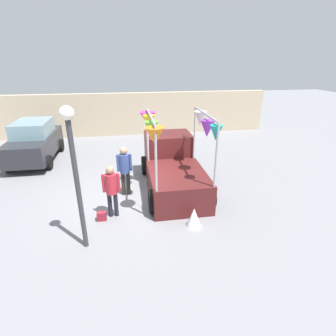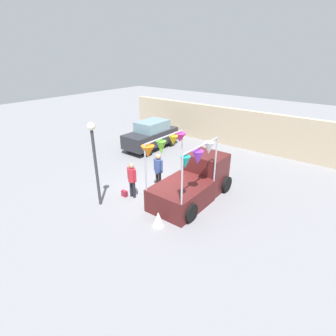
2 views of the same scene
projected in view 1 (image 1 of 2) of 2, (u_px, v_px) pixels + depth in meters
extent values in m
plane|color=slate|center=(133.00, 197.00, 9.29)|extent=(60.00, 60.00, 0.00)
cube|color=#4C1919|center=(177.00, 186.00, 9.02)|extent=(1.90, 2.60, 1.00)
cube|color=#4C1919|center=(168.00, 155.00, 10.69)|extent=(1.80, 1.40, 1.80)
cube|color=#8CB2C6|center=(168.00, 145.00, 10.51)|extent=(1.76, 1.37, 0.60)
cylinder|color=black|center=(144.00, 165.00, 11.06)|extent=(0.22, 0.76, 0.76)
cylinder|color=black|center=(188.00, 162.00, 11.35)|extent=(0.22, 0.76, 0.76)
cylinder|color=black|center=(152.00, 201.00, 8.29)|extent=(0.22, 0.76, 0.76)
cylinder|color=black|center=(210.00, 196.00, 8.58)|extent=(0.22, 0.76, 0.76)
cylinder|color=#A5A5AD|center=(148.00, 136.00, 9.43)|extent=(0.07, 0.07, 1.94)
cylinder|color=#A5A5AD|center=(195.00, 134.00, 9.69)|extent=(0.07, 0.07, 1.94)
cylinder|color=#A5A5AD|center=(156.00, 160.00, 7.21)|extent=(0.07, 0.07, 1.94)
cylinder|color=#A5A5AD|center=(216.00, 156.00, 7.47)|extent=(0.07, 0.07, 1.94)
cylinder|color=#A5A5AD|center=(150.00, 116.00, 7.94)|extent=(0.07, 2.44, 0.07)
cylinder|color=#A5A5AD|center=(206.00, 114.00, 8.21)|extent=(0.07, 2.44, 0.07)
cone|color=orange|center=(155.00, 136.00, 7.12)|extent=(0.70, 0.70, 0.49)
cone|color=teal|center=(216.00, 133.00, 7.38)|extent=(0.44, 0.44, 0.45)
cone|color=#66CC33|center=(152.00, 131.00, 7.88)|extent=(0.52, 0.52, 0.56)
cone|color=purple|center=(207.00, 129.00, 8.15)|extent=(0.63, 0.63, 0.54)
cone|color=yellow|center=(149.00, 122.00, 8.59)|extent=(0.56, 0.56, 0.42)
cone|color=white|center=(200.00, 119.00, 8.83)|extent=(0.55, 0.55, 0.49)
cone|color=#D83399|center=(148.00, 118.00, 9.01)|extent=(0.80, 0.80, 0.40)
cube|color=#26262B|center=(35.00, 145.00, 12.34)|extent=(1.70, 4.00, 0.90)
cube|color=#72939E|center=(33.00, 128.00, 12.18)|extent=(1.50, 2.10, 0.66)
cylinder|color=black|center=(27.00, 147.00, 13.53)|extent=(0.18, 0.64, 0.64)
cylinder|color=black|center=(61.00, 145.00, 13.78)|extent=(0.18, 0.64, 0.64)
cylinder|color=black|center=(8.00, 165.00, 11.26)|extent=(0.18, 0.64, 0.64)
cylinder|color=black|center=(49.00, 162.00, 11.51)|extent=(0.18, 0.64, 0.64)
cylinder|color=black|center=(110.00, 205.00, 8.05)|extent=(0.13, 0.13, 0.80)
cylinder|color=black|center=(116.00, 204.00, 8.07)|extent=(0.13, 0.13, 0.80)
cylinder|color=#B22633|center=(111.00, 184.00, 7.78)|extent=(0.34, 0.34, 0.63)
sphere|color=#997051|center=(110.00, 170.00, 7.61)|extent=(0.24, 0.24, 0.24)
cylinder|color=#B22633|center=(103.00, 183.00, 7.74)|extent=(0.09, 0.09, 0.57)
cylinder|color=#B22633|center=(118.00, 182.00, 7.80)|extent=(0.09, 0.09, 0.57)
cylinder|color=#2D2823|center=(123.00, 184.00, 9.31)|extent=(0.13, 0.13, 0.86)
cylinder|color=#2D2823|center=(128.00, 183.00, 9.34)|extent=(0.13, 0.13, 0.86)
cylinder|color=#33477F|center=(124.00, 164.00, 9.03)|extent=(0.34, 0.34, 0.68)
sphere|color=#997051|center=(123.00, 151.00, 8.85)|extent=(0.26, 0.26, 0.26)
cylinder|color=#33477F|center=(118.00, 163.00, 8.98)|extent=(0.09, 0.09, 0.61)
cylinder|color=#33477F|center=(131.00, 162.00, 9.05)|extent=(0.09, 0.09, 0.61)
cube|color=maroon|center=(102.00, 216.00, 7.92)|extent=(0.28, 0.16, 0.28)
cylinder|color=#333338|center=(78.00, 189.00, 6.25)|extent=(0.12, 0.12, 3.33)
sphere|color=#F2EDCC|center=(67.00, 113.00, 5.55)|extent=(0.32, 0.32, 0.32)
cube|color=tan|center=(126.00, 114.00, 16.41)|extent=(18.00, 0.36, 2.60)
cone|color=white|center=(194.00, 217.00, 7.58)|extent=(0.48, 0.48, 0.60)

